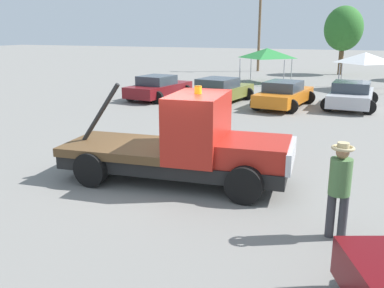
{
  "coord_description": "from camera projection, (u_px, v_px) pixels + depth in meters",
  "views": [
    {
      "loc": [
        4.41,
        -9.61,
        3.83
      ],
      "look_at": [
        0.5,
        0.0,
        1.05
      ],
      "focal_mm": 40.0,
      "sensor_mm": 36.0,
      "label": 1
    }
  ],
  "objects": [
    {
      "name": "parked_car_olive",
      "position": [
        219.0,
        91.0,
        22.98
      ],
      "size": [
        3.01,
        5.02,
        1.34
      ],
      "rotation": [
        0.0,
        0.0,
        1.42
      ],
      "color": "olive",
      "rests_on": "ground"
    },
    {
      "name": "ground_plane",
      "position": [
        174.0,
        181.0,
        11.2
      ],
      "size": [
        160.0,
        160.0,
        0.0
      ],
      "primitive_type": "plane",
      "color": "gray"
    },
    {
      "name": "traffic_cone",
      "position": [
        249.0,
        141.0,
        14.15
      ],
      "size": [
        0.4,
        0.4,
        0.55
      ],
      "color": "black",
      "rests_on": "ground"
    },
    {
      "name": "tree_center",
      "position": [
        344.0,
        29.0,
        36.64
      ],
      "size": [
        3.25,
        3.25,
        5.81
      ],
      "color": "brown",
      "rests_on": "ground"
    },
    {
      "name": "person_near_truck",
      "position": [
        340.0,
        183.0,
        7.87
      ],
      "size": [
        0.42,
        0.42,
        1.87
      ],
      "rotation": [
        0.0,
        0.0,
        4.69
      ],
      "color": "#38383D",
      "rests_on": "ground"
    },
    {
      "name": "canopy_tent_green",
      "position": [
        267.0,
        53.0,
        31.31
      ],
      "size": [
        3.23,
        3.23,
        2.52
      ],
      "color": "#9E9EA3",
      "rests_on": "ground"
    },
    {
      "name": "utility_pole",
      "position": [
        260.0,
        25.0,
        39.64
      ],
      "size": [
        2.2,
        0.24,
        8.01
      ],
      "color": "brown",
      "rests_on": "ground"
    },
    {
      "name": "parked_car_orange",
      "position": [
        284.0,
        94.0,
        21.68
      ],
      "size": [
        2.78,
        4.81,
        1.34
      ],
      "rotation": [
        0.0,
        0.0,
        1.44
      ],
      "color": "orange",
      "rests_on": "ground"
    },
    {
      "name": "parked_car_silver",
      "position": [
        351.0,
        95.0,
        21.45
      ],
      "size": [
        2.64,
        4.49,
        1.34
      ],
      "rotation": [
        0.0,
        0.0,
        1.53
      ],
      "color": "#B7B7BC",
      "rests_on": "ground"
    },
    {
      "name": "parked_car_maroon",
      "position": [
        159.0,
        88.0,
        24.26
      ],
      "size": [
        2.82,
        4.62,
        1.34
      ],
      "rotation": [
        0.0,
        0.0,
        1.44
      ],
      "color": "maroon",
      "rests_on": "ground"
    },
    {
      "name": "tow_truck",
      "position": [
        188.0,
        146.0,
        10.85
      ],
      "size": [
        6.06,
        2.59,
        2.52
      ],
      "rotation": [
        0.0,
        0.0,
        0.1
      ],
      "color": "black",
      "rests_on": "ground"
    },
    {
      "name": "canopy_tent_white",
      "position": [
        365.0,
        58.0,
        27.45
      ],
      "size": [
        2.92,
        2.92,
        2.43
      ],
      "color": "#9E9EA3",
      "rests_on": "ground"
    }
  ]
}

